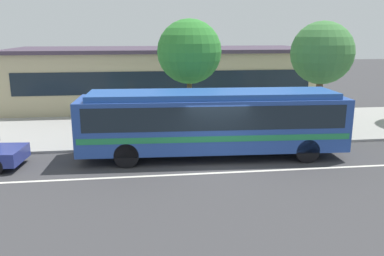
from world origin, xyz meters
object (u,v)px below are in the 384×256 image
street_tree_near_stop (189,52)px  street_tree_mid_block (322,53)px  pedestrian_walking_along_curb (128,119)px  pedestrian_standing_by_tree (261,119)px  pedestrian_waiting_near_sign (254,115)px  bus_stop_sign (289,108)px  transit_bus (213,119)px

street_tree_near_stop → street_tree_mid_block: size_ratio=1.01×
pedestrian_walking_along_curb → pedestrian_standing_by_tree: (6.57, -0.89, 0.01)m
pedestrian_waiting_near_sign → pedestrian_walking_along_curb: pedestrian_waiting_near_sign is taller
pedestrian_standing_by_tree → street_tree_near_stop: street_tree_near_stop is taller
pedestrian_waiting_near_sign → bus_stop_sign: bus_stop_sign is taller
pedestrian_walking_along_curb → street_tree_near_stop: bearing=6.7°
transit_bus → pedestrian_waiting_near_sign: size_ratio=6.82×
pedestrian_waiting_near_sign → street_tree_near_stop: 4.67m
transit_bus → street_tree_near_stop: bearing=98.5°
street_tree_near_stop → street_tree_mid_block: bearing=1.6°
transit_bus → bus_stop_sign: (4.10, 1.90, 0.01)m
bus_stop_sign → street_tree_near_stop: size_ratio=0.41×
pedestrian_waiting_near_sign → pedestrian_standing_by_tree: 0.88m
street_tree_mid_block → pedestrian_walking_along_curb: bearing=-176.8°
transit_bus → street_tree_mid_block: street_tree_mid_block is taller
street_tree_near_stop → pedestrian_walking_along_curb: bearing=-173.3°
bus_stop_sign → pedestrian_standing_by_tree: bearing=157.8°
bus_stop_sign → street_tree_mid_block: (2.42, 1.95, 2.52)m
transit_bus → bus_stop_sign: size_ratio=4.71×
transit_bus → street_tree_near_stop: 4.55m
street_tree_mid_block → pedestrian_waiting_near_sign: bearing=-171.1°
pedestrian_waiting_near_sign → pedestrian_standing_by_tree: (0.08, -0.88, -0.01)m
transit_bus → bus_stop_sign: 4.52m
transit_bus → street_tree_near_stop: (-0.54, 3.66, 2.66)m
pedestrian_waiting_near_sign → street_tree_near_stop: (-3.35, 0.38, 3.23)m
transit_bus → pedestrian_walking_along_curb: size_ratio=6.97×
pedestrian_walking_along_curb → pedestrian_waiting_near_sign: bearing=-0.1°
transit_bus → pedestrian_walking_along_curb: (-3.69, 3.29, -0.59)m
pedestrian_walking_along_curb → street_tree_mid_block: street_tree_mid_block is taller
pedestrian_walking_along_curb → pedestrian_standing_by_tree: 6.63m
transit_bus → pedestrian_waiting_near_sign: (2.80, 3.27, -0.57)m
bus_stop_sign → transit_bus: bearing=-155.1°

